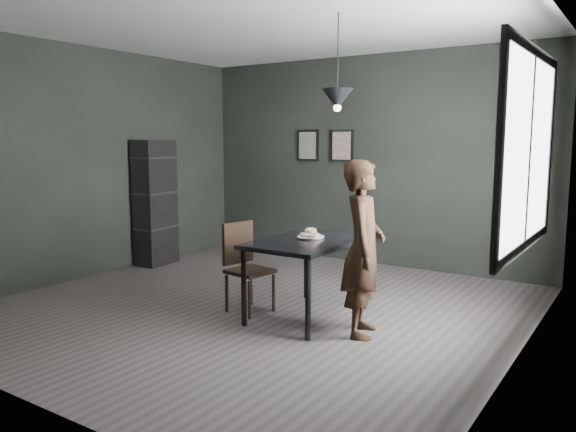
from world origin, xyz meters
The scene contains 13 objects.
ground centered at (0.00, 0.00, 0.00)m, with size 5.00×5.00×0.00m, color #36302E.
back_wall centered at (0.00, 2.50, 1.40)m, with size 5.00×0.10×2.80m, color black.
ceiling centered at (0.00, 0.00, 2.80)m, with size 5.00×5.00×0.02m.
window_assembly centered at (2.47, 0.20, 1.60)m, with size 0.04×1.96×1.56m.
cafe_table centered at (0.60, 0.00, 0.67)m, with size 0.80×1.20×0.75m.
white_plate centered at (0.59, 0.08, 0.76)m, with size 0.23×0.23×0.01m, color white.
donut_pile centered at (0.59, 0.08, 0.79)m, with size 0.20×0.20×0.09m.
woman centered at (1.25, -0.15, 0.76)m, with size 0.55×0.36×1.52m, color black.
wood_chair centered at (-0.03, -0.16, 0.50)m, with size 0.44×0.44×0.88m.
shelf_unit centered at (-2.32, 0.85, 0.84)m, with size 0.32×0.56×1.68m, color black.
pendant_lamp centered at (0.85, 0.10, 2.05)m, with size 0.28×0.28×0.86m.
framed_print_left centered at (-0.90, 2.47, 1.60)m, with size 0.34×0.04×0.44m.
framed_print_right centered at (-0.35, 2.47, 1.60)m, with size 0.34×0.04×0.44m.
Camera 1 is at (3.31, -4.44, 1.69)m, focal length 35.00 mm.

